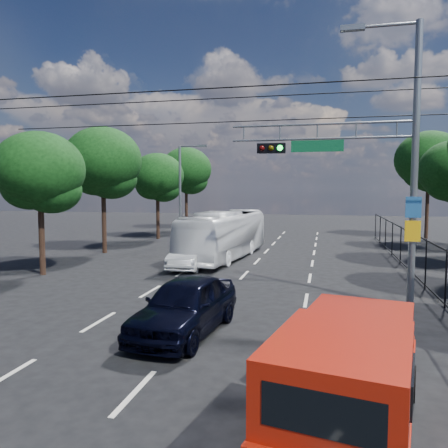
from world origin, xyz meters
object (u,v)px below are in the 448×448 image
(navy_hatchback, at_px, (185,305))
(white_bus, at_px, (225,235))
(white_van, at_px, (190,255))
(red_pickup, at_px, (350,373))
(signal_mast, at_px, (377,152))

(navy_hatchback, xyz_separation_m, white_bus, (-1.87, 13.00, 0.57))
(white_van, bearing_deg, white_bus, 70.91)
(red_pickup, bearing_deg, navy_hatchback, 134.96)
(white_bus, bearing_deg, red_pickup, -64.64)
(red_pickup, distance_m, white_van, 15.45)
(signal_mast, distance_m, white_van, 10.79)
(red_pickup, xyz_separation_m, navy_hatchback, (-4.19, 4.19, -0.24))
(white_bus, distance_m, white_van, 3.65)
(red_pickup, relative_size, white_van, 1.32)
(white_van, bearing_deg, red_pickup, -65.73)
(signal_mast, distance_m, red_pickup, 9.62)
(signal_mast, relative_size, white_bus, 0.97)
(white_bus, height_order, white_van, white_bus)
(white_bus, xyz_separation_m, white_van, (-1.00, -3.44, -0.68))
(white_van, bearing_deg, navy_hatchback, -76.19)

